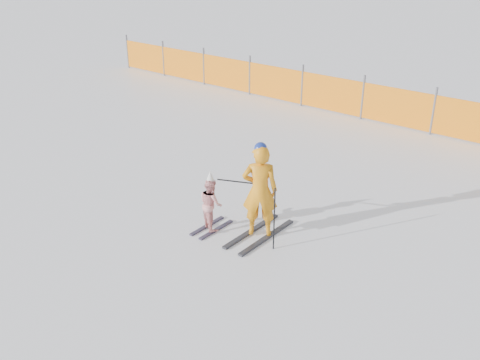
% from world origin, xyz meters
% --- Properties ---
extents(ground, '(120.00, 120.00, 0.00)m').
position_xyz_m(ground, '(0.00, 0.00, 0.00)').
color(ground, white).
rests_on(ground, ground).
extents(adult, '(0.71, 1.47, 1.72)m').
position_xyz_m(adult, '(0.33, 0.62, 0.86)').
color(adult, black).
rests_on(adult, ground).
extents(child, '(0.56, 0.84, 1.12)m').
position_xyz_m(child, '(-0.46, 0.26, 0.51)').
color(child, black).
rests_on(child, ground).
extents(ski_poles, '(1.14, 0.27, 1.11)m').
position_xyz_m(ski_poles, '(0.48, 0.43, 0.71)').
color(ski_poles, black).
rests_on(ski_poles, ground).
extents(safety_fence, '(14.64, 0.06, 1.25)m').
position_xyz_m(safety_fence, '(-4.05, 7.51, 0.56)').
color(safety_fence, '#595960').
rests_on(safety_fence, ground).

